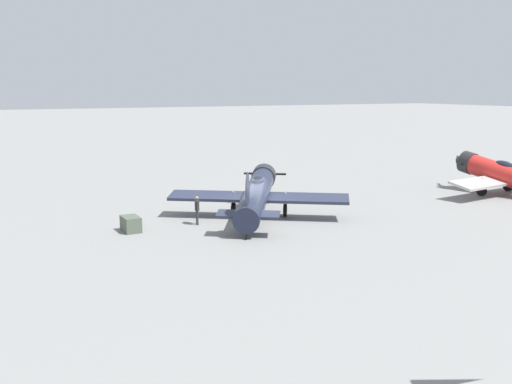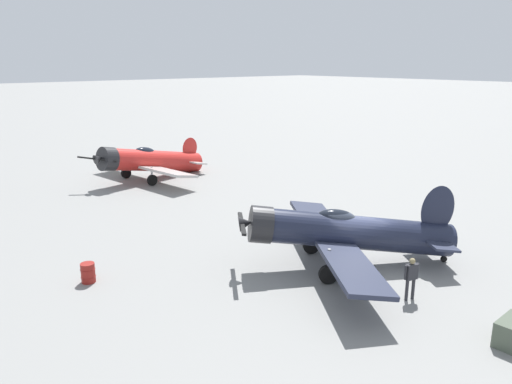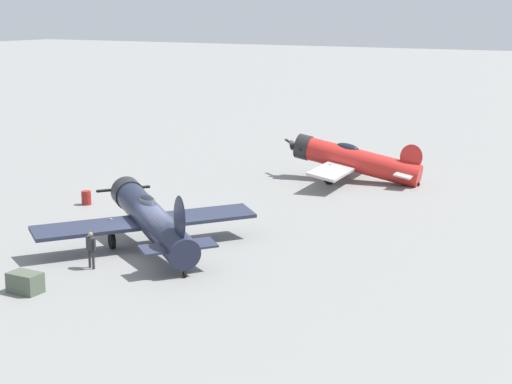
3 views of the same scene
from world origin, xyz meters
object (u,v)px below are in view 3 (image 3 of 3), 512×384
airplane_foreground (150,218)px  airplane_mid_apron (352,160)px  ground_crew_mechanic (91,246)px  fuel_drum (86,198)px  equipment_crate (25,283)px

airplane_foreground → airplane_mid_apron: 20.26m
airplane_foreground → ground_crew_mechanic: airplane_foreground is taller
airplane_foreground → ground_crew_mechanic: (3.68, -0.53, -0.58)m
fuel_drum → ground_crew_mechanic: bearing=42.7°
airplane_foreground → airplane_mid_apron: (-20.20, 1.55, -0.17)m
airplane_foreground → fuel_drum: bearing=2.5°
airplane_foreground → equipment_crate: bearing=119.3°
equipment_crate → airplane_foreground: bearing=174.9°
ground_crew_mechanic → equipment_crate: 3.94m
airplane_mid_apron → fuel_drum: airplane_mid_apron is taller
ground_crew_mechanic → airplane_mid_apron: bearing=-168.5°
airplane_foreground → fuel_drum: 10.90m
equipment_crate → fuel_drum: size_ratio=1.69×
airplane_mid_apron → ground_crew_mechanic: size_ratio=6.15×
equipment_crate → airplane_mid_apron: bearing=175.4°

